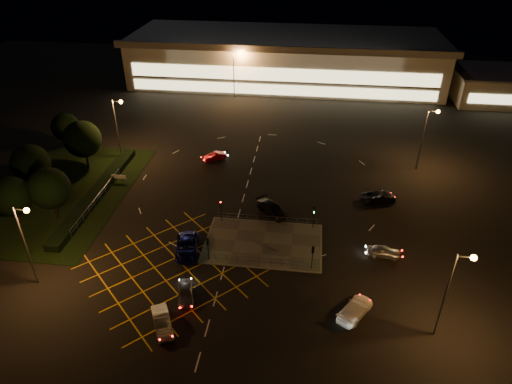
# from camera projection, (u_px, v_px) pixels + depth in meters

# --- Properties ---
(ground) EXTENTS (180.00, 180.00, 0.00)m
(ground) POSITION_uv_depth(u_px,v_px,m) (250.00, 233.00, 58.22)
(ground) COLOR black
(ground) RESTS_ON ground
(pedestrian_island) EXTENTS (14.00, 9.00, 0.12)m
(pedestrian_island) POSITION_uv_depth(u_px,v_px,m) (263.00, 243.00, 56.29)
(pedestrian_island) COLOR #4C4944
(pedestrian_island) RESTS_ON ground
(grass_verge) EXTENTS (18.00, 30.00, 0.08)m
(grass_verge) POSITION_uv_depth(u_px,v_px,m) (65.00, 193.00, 66.24)
(grass_verge) COLOR black
(grass_verge) RESTS_ON ground
(hedge) EXTENTS (2.00, 26.00, 1.00)m
(hedge) POSITION_uv_depth(u_px,v_px,m) (97.00, 193.00, 65.46)
(hedge) COLOR black
(hedge) RESTS_ON ground
(supermarket) EXTENTS (72.00, 26.50, 10.50)m
(supermarket) POSITION_uv_depth(u_px,v_px,m) (285.00, 58.00, 107.65)
(supermarket) COLOR beige
(supermarket) RESTS_ON ground
(retail_unit_a) EXTENTS (18.80, 14.80, 6.35)m
(retail_unit_a) POSITION_uv_depth(u_px,v_px,m) (498.00, 85.00, 97.13)
(retail_unit_a) COLOR beige
(retail_unit_a) RESTS_ON ground
(streetlight_sw) EXTENTS (1.78, 0.56, 10.03)m
(streetlight_sw) POSITION_uv_depth(u_px,v_px,m) (26.00, 235.00, 46.94)
(streetlight_sw) COLOR slate
(streetlight_sw) RESTS_ON ground
(streetlight_se) EXTENTS (1.78, 0.56, 10.03)m
(streetlight_se) POSITION_uv_depth(u_px,v_px,m) (454.00, 284.00, 40.78)
(streetlight_se) COLOR slate
(streetlight_se) RESTS_ON ground
(streetlight_nw) EXTENTS (1.78, 0.56, 10.03)m
(streetlight_nw) POSITION_uv_depth(u_px,v_px,m) (118.00, 121.00, 72.44)
(streetlight_nw) COLOR slate
(streetlight_nw) RESTS_ON ground
(streetlight_ne) EXTENTS (1.78, 0.56, 10.03)m
(streetlight_ne) POSITION_uv_depth(u_px,v_px,m) (427.00, 131.00, 69.02)
(streetlight_ne) COLOR slate
(streetlight_ne) RESTS_ON ground
(streetlight_far_left) EXTENTS (1.78, 0.56, 10.03)m
(streetlight_far_left) POSITION_uv_depth(u_px,v_px,m) (236.00, 68.00, 96.24)
(streetlight_far_left) COLOR slate
(streetlight_far_left) RESTS_ON ground
(streetlight_far_right) EXTENTS (1.78, 0.56, 10.03)m
(streetlight_far_right) POSITION_uv_depth(u_px,v_px,m) (429.00, 73.00, 93.67)
(streetlight_far_right) COLOR slate
(streetlight_far_right) RESTS_ON ground
(signal_sw) EXTENTS (0.28, 0.30, 3.15)m
(signal_sw) POSITION_uv_depth(u_px,v_px,m) (208.00, 245.00, 52.34)
(signal_sw) COLOR black
(signal_sw) RESTS_ON pedestrian_island
(signal_se) EXTENTS (0.28, 0.30, 3.15)m
(signal_se) POSITION_uv_depth(u_px,v_px,m) (313.00, 253.00, 51.06)
(signal_se) COLOR black
(signal_se) RESTS_ON pedestrian_island
(signal_nw) EXTENTS (0.28, 0.30, 3.15)m
(signal_nw) POSITION_uv_depth(u_px,v_px,m) (221.00, 206.00, 59.08)
(signal_nw) COLOR black
(signal_nw) RESTS_ON pedestrian_island
(signal_ne) EXTENTS (0.28, 0.30, 3.15)m
(signal_ne) POSITION_uv_depth(u_px,v_px,m) (314.00, 213.00, 57.80)
(signal_ne) COLOR black
(signal_ne) RESTS_ON pedestrian_island
(tree_a) EXTENTS (5.04, 5.04, 6.86)m
(tree_a) POSITION_uv_depth(u_px,v_px,m) (12.00, 197.00, 57.44)
(tree_a) COLOR black
(tree_a) RESTS_ON ground
(tree_b) EXTENTS (5.40, 5.40, 7.35)m
(tree_b) POSITION_uv_depth(u_px,v_px,m) (31.00, 164.00, 64.24)
(tree_b) COLOR black
(tree_b) RESTS_ON ground
(tree_c) EXTENTS (5.76, 5.76, 7.84)m
(tree_c) POSITION_uv_depth(u_px,v_px,m) (82.00, 139.00, 70.39)
(tree_c) COLOR black
(tree_c) RESTS_ON ground
(tree_d) EXTENTS (4.68, 4.68, 6.37)m
(tree_d) POSITION_uv_depth(u_px,v_px,m) (66.00, 127.00, 76.58)
(tree_d) COLOR black
(tree_d) RESTS_ON ground
(tree_e) EXTENTS (5.40, 5.40, 7.35)m
(tree_e) POSITION_uv_depth(u_px,v_px,m) (49.00, 188.00, 58.54)
(tree_e) COLOR black
(tree_e) RESTS_ON ground
(car_near_silver) EXTENTS (2.64, 4.29, 1.37)m
(car_near_silver) POSITION_uv_depth(u_px,v_px,m) (185.00, 293.00, 48.13)
(car_near_silver) COLOR #A7A8AE
(car_near_silver) RESTS_ON ground
(car_queue_white) EXTENTS (3.38, 4.63, 1.45)m
(car_queue_white) POSITION_uv_depth(u_px,v_px,m) (162.00, 322.00, 44.68)
(car_queue_white) COLOR silver
(car_queue_white) RESTS_ON ground
(car_left_blue) EXTENTS (3.70, 6.03, 1.56)m
(car_left_blue) POSITION_uv_depth(u_px,v_px,m) (187.00, 246.00, 54.57)
(car_left_blue) COLOR #0B0C42
(car_left_blue) RESTS_ON ground
(car_far_dkgrey) EXTENTS (5.15, 5.21, 1.51)m
(car_far_dkgrey) POSITION_uv_depth(u_px,v_px,m) (272.00, 209.00, 61.54)
(car_far_dkgrey) COLOR black
(car_far_dkgrey) RESTS_ON ground
(car_right_silver) EXTENTS (3.97, 1.83, 1.32)m
(car_right_silver) POSITION_uv_depth(u_px,v_px,m) (384.00, 252.00, 53.94)
(car_right_silver) COLOR silver
(car_right_silver) RESTS_ON ground
(car_circ_red) EXTENTS (3.87, 3.19, 1.24)m
(car_circ_red) POSITION_uv_depth(u_px,v_px,m) (214.00, 157.00, 74.80)
(car_circ_red) COLOR maroon
(car_circ_red) RESTS_ON ground
(car_east_grey) EXTENTS (5.52, 3.78, 1.40)m
(car_east_grey) POSITION_uv_depth(u_px,v_px,m) (379.00, 197.00, 64.20)
(car_east_grey) COLOR black
(car_east_grey) RESTS_ON ground
(car_approach_white) EXTENTS (4.39, 5.33, 1.45)m
(car_approach_white) POSITION_uv_depth(u_px,v_px,m) (355.00, 309.00, 46.09)
(car_approach_white) COLOR white
(car_approach_white) RESTS_ON ground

